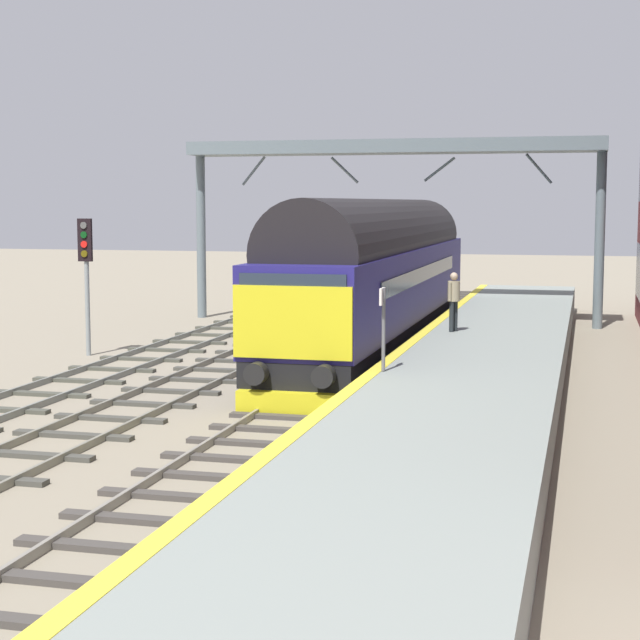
# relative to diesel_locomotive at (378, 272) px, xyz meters

# --- Properties ---
(ground_plane) EXTENTS (140.00, 140.00, 0.00)m
(ground_plane) POSITION_rel_diesel_locomotive_xyz_m (-0.00, -6.83, -2.49)
(ground_plane) COLOR gray
(ground_plane) RESTS_ON ground
(track_main) EXTENTS (2.50, 60.00, 0.15)m
(track_main) POSITION_rel_diesel_locomotive_xyz_m (-0.00, -6.83, -2.43)
(track_main) COLOR gray
(track_main) RESTS_ON ground
(track_adjacent_west) EXTENTS (2.50, 60.00, 0.15)m
(track_adjacent_west) POSITION_rel_diesel_locomotive_xyz_m (-3.57, -6.83, -2.43)
(track_adjacent_west) COLOR slate
(track_adjacent_west) RESTS_ON ground
(track_adjacent_far_west) EXTENTS (2.50, 60.00, 0.15)m
(track_adjacent_far_west) POSITION_rel_diesel_locomotive_xyz_m (-6.43, -6.83, -2.43)
(track_adjacent_far_west) COLOR slate
(track_adjacent_far_west) RESTS_ON ground
(station_platform) EXTENTS (4.00, 44.00, 1.01)m
(station_platform) POSITION_rel_diesel_locomotive_xyz_m (3.60, -6.83, -1.99)
(station_platform) COLOR gray
(station_platform) RESTS_ON ground
(diesel_locomotive) EXTENTS (2.74, 19.44, 4.68)m
(diesel_locomotive) POSITION_rel_diesel_locomotive_xyz_m (0.00, 0.00, 0.00)
(diesel_locomotive) COLOR black
(diesel_locomotive) RESTS_ON ground
(signal_post_mid) EXTENTS (0.44, 0.22, 4.11)m
(signal_post_mid) POSITION_rel_diesel_locomotive_xyz_m (-8.38, -2.42, 0.20)
(signal_post_mid) COLOR gray
(signal_post_mid) RESTS_ON ground
(platform_number_sign) EXTENTS (0.10, 0.44, 1.77)m
(platform_number_sign) POSITION_rel_diesel_locomotive_xyz_m (1.93, -9.25, -0.29)
(platform_number_sign) COLOR slate
(platform_number_sign) RESTS_ON station_platform
(waiting_passenger) EXTENTS (0.45, 0.47, 1.64)m
(waiting_passenger) POSITION_rel_diesel_locomotive_xyz_m (2.51, -1.91, -0.50)
(waiting_passenger) COLOR #252B2E
(waiting_passenger) RESTS_ON station_platform
(overhead_footbridge) EXTENTS (15.73, 2.00, 6.91)m
(overhead_footbridge) POSITION_rel_diesel_locomotive_xyz_m (-1.17, 8.44, 3.84)
(overhead_footbridge) COLOR slate
(overhead_footbridge) RESTS_ON ground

